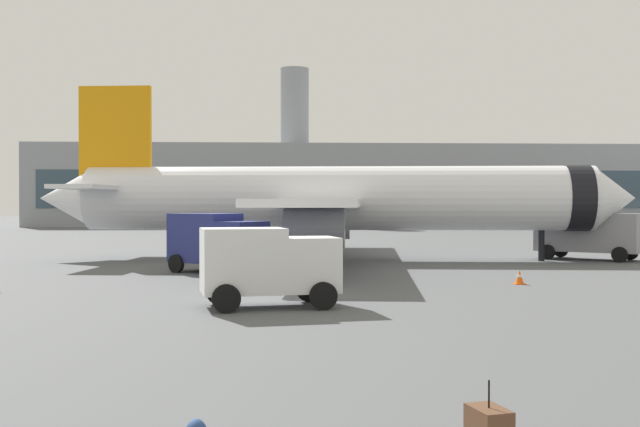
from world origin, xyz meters
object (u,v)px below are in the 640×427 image
safety_cone_near (303,250)px  cargo_van (268,263)px  service_truck (217,240)px  airplane_at_gate (334,199)px  safety_cone_mid (520,277)px  fuel_truck (588,230)px

safety_cone_near → cargo_van: bearing=-94.4°
cargo_van → safety_cone_near: 24.05m
service_truck → safety_cone_near: 12.16m
airplane_at_gate → cargo_van: size_ratio=7.63×
airplane_at_gate → cargo_van: 21.36m
cargo_van → safety_cone_mid: 12.47m
airplane_at_gate → fuel_truck: 15.43m
safety_cone_mid → service_truck: bearing=155.4°
fuel_truck → safety_cone_mid: size_ratio=10.43×
airplane_at_gate → service_truck: (-6.28, -8.20, -2.05)m
airplane_at_gate → safety_cone_near: bearing=119.9°
service_truck → safety_cone_near: (4.55, 11.22, -1.19)m
airplane_at_gate → fuel_truck: (15.31, -0.38, -1.88)m
safety_cone_mid → cargo_van: bearing=-147.2°
safety_cone_mid → safety_cone_near: bearing=116.5°
airplane_at_gate → safety_cone_mid: (6.86, -14.21, -3.36)m
service_truck → safety_cone_mid: size_ratio=8.62×
safety_cone_near → safety_cone_mid: safety_cone_near is taller
service_truck → safety_cone_mid: bearing=-24.6°
cargo_van → safety_cone_mid: (10.43, 6.73, -1.16)m
fuel_truck → cargo_van: size_ratio=1.32×
fuel_truck → cargo_van: 27.92m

